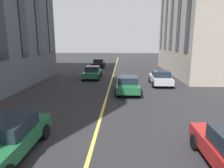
{
  "coord_description": "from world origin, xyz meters",
  "views": [
    {
      "loc": [
        4.72,
        -1.19,
        4.15
      ],
      "look_at": [
        17.05,
        -0.54,
        1.51
      ],
      "focal_mm": 31.81,
      "sensor_mm": 36.0,
      "label": 1
    }
  ],
  "objects_px": {
    "car_black_far": "(98,63)",
    "car_green_oncoming": "(92,72)",
    "car_silver_parked_b": "(160,78)",
    "car_green_mid": "(6,138)",
    "car_green_near": "(128,84)"
  },
  "relations": [
    {
      "from": "car_green_mid",
      "to": "car_green_near",
      "type": "bearing_deg",
      "value": -25.61
    },
    {
      "from": "car_green_oncoming",
      "to": "car_green_near",
      "type": "distance_m",
      "value": 7.36
    },
    {
      "from": "car_silver_parked_b",
      "to": "car_green_oncoming",
      "type": "height_order",
      "value": "same"
    },
    {
      "from": "car_black_far",
      "to": "car_green_oncoming",
      "type": "xyz_separation_m",
      "value": [
        -10.08,
        -0.52,
        0.0
      ]
    },
    {
      "from": "car_silver_parked_b",
      "to": "car_green_mid",
      "type": "height_order",
      "value": "car_silver_parked_b"
    },
    {
      "from": "car_silver_parked_b",
      "to": "car_green_near",
      "type": "height_order",
      "value": "car_silver_parked_b"
    },
    {
      "from": "car_green_oncoming",
      "to": "car_green_near",
      "type": "bearing_deg",
      "value": -148.21
    },
    {
      "from": "car_silver_parked_b",
      "to": "car_green_mid",
      "type": "bearing_deg",
      "value": 148.14
    },
    {
      "from": "car_silver_parked_b",
      "to": "car_green_oncoming",
      "type": "bearing_deg",
      "value": 65.76
    },
    {
      "from": "car_black_far",
      "to": "car_green_oncoming",
      "type": "distance_m",
      "value": 10.09
    },
    {
      "from": "car_silver_parked_b",
      "to": "car_green_oncoming",
      "type": "relative_size",
      "value": 1.0
    },
    {
      "from": "car_green_mid",
      "to": "car_green_near",
      "type": "xyz_separation_m",
      "value": [
        9.71,
        -4.65,
        0.0
      ]
    },
    {
      "from": "car_black_far",
      "to": "car_silver_parked_b",
      "type": "relative_size",
      "value": 1.0
    },
    {
      "from": "car_green_mid",
      "to": "car_green_oncoming",
      "type": "xyz_separation_m",
      "value": [
        15.96,
        -0.78,
        -0.0
      ]
    },
    {
      "from": "car_black_far",
      "to": "car_green_oncoming",
      "type": "bearing_deg",
      "value": -177.06
    }
  ]
}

